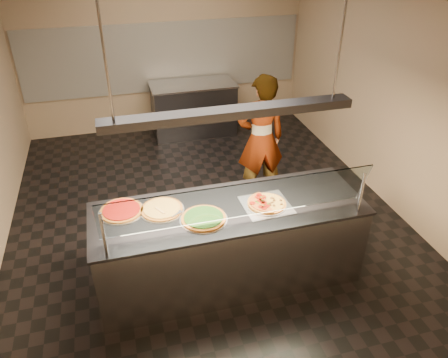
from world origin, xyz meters
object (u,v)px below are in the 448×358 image
object	(u,v)px
pizza_cheese	(162,209)
pizza_tomato	(121,210)
serving_counter	(229,244)
pizza_spatula	(166,211)
half_pizza_pepperoni	(258,204)
heat_lamp_housing	(230,113)
worker	(261,139)
prep_table	(194,108)
half_pizza_sausage	(275,202)
pizza_spinach	(204,218)
sneeze_guard	(240,202)
perforated_tray	(266,205)

from	to	relation	value
pizza_cheese	pizza_tomato	size ratio (longest dim) A/B	0.99
serving_counter	pizza_spatula	bearing A→B (deg)	173.50
half_pizza_pepperoni	heat_lamp_housing	distance (m)	1.03
half_pizza_pepperoni	worker	world-z (taller)	worker
pizza_cheese	prep_table	bearing A→B (deg)	73.60
half_pizza_sausage	prep_table	world-z (taller)	half_pizza_sausage
pizza_spatula	prep_table	bearing A→B (deg)	74.30
half_pizza_sausage	pizza_spinach	xyz separation A→B (m)	(-0.76, -0.07, -0.01)
pizza_spinach	pizza_spatula	xyz separation A→B (m)	(-0.34, 0.20, 0.01)
sneeze_guard	pizza_spatula	bearing A→B (deg)	146.62
sneeze_guard	heat_lamp_housing	world-z (taller)	heat_lamp_housing
pizza_cheese	pizza_tomato	bearing A→B (deg)	168.25
sneeze_guard	prep_table	size ratio (longest dim) A/B	1.70
serving_counter	half_pizza_sausage	size ratio (longest dim) A/B	7.06
prep_table	pizza_spatula	bearing A→B (deg)	-105.70
half_pizza_sausage	perforated_tray	bearing A→B (deg)	178.97
sneeze_guard	half_pizza_sausage	size ratio (longest dim) A/B	6.45
worker	pizza_cheese	bearing A→B (deg)	41.68
pizza_cheese	heat_lamp_housing	size ratio (longest dim) A/B	0.19
half_pizza_pepperoni	worker	xyz separation A→B (m)	(0.58, 1.53, -0.07)
half_pizza_pepperoni	pizza_spinach	distance (m)	0.58
prep_table	sneeze_guard	bearing A→B (deg)	-95.78
pizza_tomato	pizza_cheese	bearing A→B (deg)	-11.75
half_pizza_sausage	pizza_cheese	size ratio (longest dim) A/B	0.88
perforated_tray	heat_lamp_housing	world-z (taller)	heat_lamp_housing
worker	pizza_spinach	bearing A→B (deg)	54.58
sneeze_guard	pizza_spinach	world-z (taller)	sneeze_guard
serving_counter	sneeze_guard	bearing A→B (deg)	-90.00
pizza_spinach	heat_lamp_housing	world-z (taller)	heat_lamp_housing
half_pizza_sausage	pizza_spatula	size ratio (longest dim) A/B	1.51
pizza_spinach	pizza_tomato	size ratio (longest dim) A/B	1.04
sneeze_guard	half_pizza_pepperoni	xyz separation A→B (m)	(0.28, 0.29, -0.26)
pizza_spinach	worker	distance (m)	1.97
serving_counter	sneeze_guard	world-z (taller)	sneeze_guard
serving_counter	perforated_tray	distance (m)	0.60
perforated_tray	sneeze_guard	bearing A→B (deg)	-142.73
perforated_tray	pizza_spatula	size ratio (longest dim) A/B	1.86
pizza_tomato	worker	distance (m)	2.28
perforated_tray	heat_lamp_housing	size ratio (longest dim) A/B	0.21
pizza_spatula	pizza_spinach	bearing A→B (deg)	-30.29
serving_counter	prep_table	world-z (taller)	same
serving_counter	pizza_spinach	world-z (taller)	pizza_spinach
half_pizza_pepperoni	half_pizza_sausage	size ratio (longest dim) A/B	1.00
half_pizza_pepperoni	prep_table	bearing A→B (deg)	87.97
half_pizza_pepperoni	pizza_spinach	size ratio (longest dim) A/B	0.84
pizza_spinach	perforated_tray	bearing A→B (deg)	5.74
half_pizza_sausage	pizza_cheese	xyz separation A→B (m)	(-1.13, 0.20, -0.01)
serving_counter	pizza_tomato	xyz separation A→B (m)	(-1.05, 0.22, 0.48)
prep_table	heat_lamp_housing	distance (m)	4.11
serving_counter	half_pizza_sausage	world-z (taller)	half_pizza_sausage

